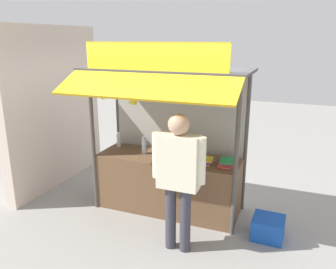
{
  "coord_description": "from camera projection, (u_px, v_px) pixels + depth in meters",
  "views": [
    {
      "loc": [
        1.73,
        -4.43,
        2.57
      ],
      "look_at": [
        0.0,
        0.0,
        1.2
      ],
      "focal_mm": 36.19,
      "sensor_mm": 36.0,
      "label": 1
    }
  ],
  "objects": [
    {
      "name": "ground_plane",
      "position": [
        168.0,
        208.0,
        5.28
      ],
      "size": [
        20.0,
        20.0,
        0.0
      ],
      "primitive_type": "plane",
      "color": "gray"
    },
    {
      "name": "stall_counter",
      "position": [
        168.0,
        183.0,
        5.16
      ],
      "size": [
        2.13,
        0.69,
        0.85
      ],
      "primitive_type": "cube",
      "color": "brown",
      "rests_on": "ground"
    },
    {
      "name": "stall_structure",
      "position": [
        170.0,
        112.0,
        4.92
      ],
      "size": [
        2.33,
        1.51,
        2.52
      ],
      "color": "#4C4742",
      "rests_on": "ground"
    },
    {
      "name": "water_bottle_mid_right",
      "position": [
        144.0,
        146.0,
        5.17
      ],
      "size": [
        0.07,
        0.07,
        0.27
      ],
      "color": "silver",
      "rests_on": "stall_counter"
    },
    {
      "name": "water_bottle_mid_left",
      "position": [
        170.0,
        147.0,
        5.09
      ],
      "size": [
        0.08,
        0.08,
        0.29
      ],
      "color": "silver",
      "rests_on": "stall_counter"
    },
    {
      "name": "water_bottle_back_left",
      "position": [
        178.0,
        147.0,
        5.07
      ],
      "size": [
        0.09,
        0.09,
        0.3
      ],
      "color": "silver",
      "rests_on": "stall_counter"
    },
    {
      "name": "water_bottle_left",
      "position": [
        119.0,
        140.0,
        5.5
      ],
      "size": [
        0.07,
        0.07,
        0.24
      ],
      "color": "silver",
      "rests_on": "stall_counter"
    },
    {
      "name": "water_bottle_far_right",
      "position": [
        167.0,
        143.0,
        5.29
      ],
      "size": [
        0.08,
        0.08,
        0.27
      ],
      "color": "silver",
      "rests_on": "stall_counter"
    },
    {
      "name": "magazine_stack_center",
      "position": [
        164.0,
        162.0,
        4.77
      ],
      "size": [
        0.23,
        0.25,
        0.05
      ],
      "color": "blue",
      "rests_on": "stall_counter"
    },
    {
      "name": "magazine_stack_front_left",
      "position": [
        205.0,
        161.0,
        4.83
      ],
      "size": [
        0.26,
        0.3,
        0.05
      ],
      "color": "white",
      "rests_on": "stall_counter"
    },
    {
      "name": "magazine_stack_front_right",
      "position": [
        227.0,
        163.0,
        4.69
      ],
      "size": [
        0.23,
        0.33,
        0.08
      ],
      "color": "red",
      "rests_on": "stall_counter"
    },
    {
      "name": "banana_bunch_inner_left",
      "position": [
        133.0,
        99.0,
        4.5
      ],
      "size": [
        0.12,
        0.12,
        0.34
      ],
      "color": "#332D23"
    },
    {
      "name": "banana_bunch_inner_right",
      "position": [
        103.0,
        94.0,
        4.65
      ],
      "size": [
        0.11,
        0.11,
        0.29
      ],
      "color": "#332D23"
    },
    {
      "name": "banana_bunch_rightmost",
      "position": [
        173.0,
        96.0,
        4.28
      ],
      "size": [
        0.09,
        0.1,
        0.26
      ],
      "color": "#332D23"
    },
    {
      "name": "vendor_person",
      "position": [
        178.0,
        171.0,
        4.0
      ],
      "size": [
        0.66,
        0.25,
        1.74
      ],
      "rotation": [
        0.0,
        0.0,
        0.0
      ],
      "color": "#383842",
      "rests_on": "ground"
    },
    {
      "name": "plastic_crate",
      "position": [
        268.0,
        228.0,
        4.48
      ],
      "size": [
        0.42,
        0.42,
        0.28
      ],
      "primitive_type": "cube",
      "rotation": [
        0.0,
        0.0,
        -0.03
      ],
      "color": "#194CB2",
      "rests_on": "ground"
    },
    {
      "name": "neighbour_wall",
      "position": [
        55.0,
        107.0,
        5.96
      ],
      "size": [
        0.2,
        2.4,
        2.77
      ],
      "primitive_type": "cube",
      "color": "beige",
      "rests_on": "ground"
    }
  ]
}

